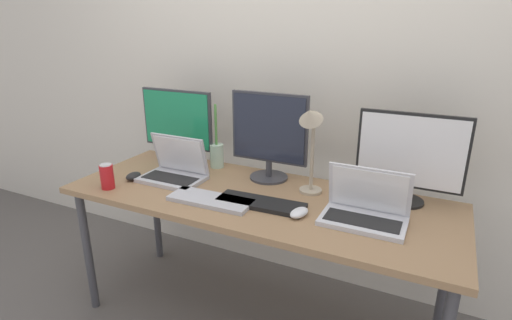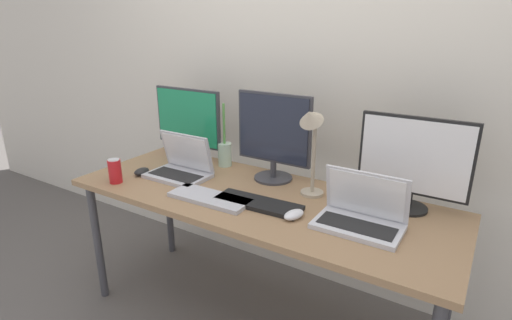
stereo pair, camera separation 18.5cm
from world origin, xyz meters
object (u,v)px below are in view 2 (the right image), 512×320
(keyboard_main, at_px, (258,203))
(keyboard_aux, at_px, (210,198))
(work_desk, at_px, (256,207))
(monitor_center, at_px, (274,135))
(soda_can_near_keyboard, at_px, (115,171))
(bamboo_vase, at_px, (225,153))
(mouse_by_keyboard, at_px, (294,215))
(monitor_left, at_px, (188,122))
(mouse_by_laptop, at_px, (142,172))
(laptop_secondary, at_px, (361,214))
(desk_lamp, at_px, (311,135))
(laptop_silver, at_px, (181,166))
(monitor_right, at_px, (414,161))

(keyboard_main, distance_m, keyboard_aux, 0.23)
(work_desk, bearing_deg, monitor_center, 99.03)
(monitor_center, bearing_deg, soda_can_near_keyboard, -144.78)
(bamboo_vase, bearing_deg, work_desk, -35.11)
(mouse_by_keyboard, height_order, bamboo_vase, bamboo_vase)
(bamboo_vase, bearing_deg, monitor_left, -177.35)
(monitor_left, height_order, mouse_by_laptop, monitor_left)
(laptop_secondary, xyz_separation_m, desk_lamp, (-0.30, 0.14, 0.25))
(laptop_silver, distance_m, desk_lamp, 0.75)
(laptop_secondary, bearing_deg, monitor_left, 166.16)
(monitor_center, xyz_separation_m, mouse_by_laptop, (-0.64, -0.32, -0.22))
(monitor_left, bearing_deg, bamboo_vase, 2.65)
(monitor_left, relative_size, mouse_by_laptop, 4.89)
(laptop_silver, xyz_separation_m, laptop_secondary, (1.00, -0.04, -0.00))
(monitor_left, distance_m, soda_can_near_keyboard, 0.53)
(laptop_silver, bearing_deg, mouse_by_keyboard, -9.47)
(monitor_center, relative_size, mouse_by_laptop, 4.85)
(laptop_secondary, relative_size, mouse_by_keyboard, 3.24)
(mouse_by_laptop, height_order, bamboo_vase, bamboo_vase)
(monitor_center, distance_m, laptop_secondary, 0.64)
(monitor_left, xyz_separation_m, keyboard_main, (0.70, -0.34, -0.22))
(laptop_silver, relative_size, keyboard_aux, 0.83)
(bamboo_vase, bearing_deg, monitor_right, -1.85)
(monitor_center, bearing_deg, keyboard_aux, -107.39)
(monitor_right, bearing_deg, desk_lamp, -164.58)
(work_desk, height_order, monitor_center, monitor_center)
(keyboard_main, relative_size, desk_lamp, 0.90)
(monitor_center, relative_size, desk_lamp, 1.01)
(work_desk, bearing_deg, mouse_by_keyboard, -24.00)
(monitor_center, relative_size, soda_can_near_keyboard, 3.62)
(keyboard_aux, xyz_separation_m, soda_can_near_keyboard, (-0.55, -0.09, 0.05))
(monitor_center, relative_size, laptop_silver, 1.40)
(monitor_center, relative_size, monitor_right, 0.98)
(mouse_by_keyboard, bearing_deg, bamboo_vase, 163.67)
(work_desk, distance_m, keyboard_aux, 0.23)
(mouse_by_keyboard, relative_size, mouse_by_laptop, 1.13)
(work_desk, relative_size, soda_can_near_keyboard, 14.83)
(monitor_right, height_order, keyboard_aux, monitor_right)
(keyboard_main, distance_m, bamboo_vase, 0.57)
(soda_can_near_keyboard, relative_size, desk_lamp, 0.28)
(mouse_by_laptop, height_order, desk_lamp, desk_lamp)
(monitor_center, xyz_separation_m, desk_lamp, (0.26, -0.12, 0.07))
(monitor_right, bearing_deg, laptop_silver, -168.78)
(desk_lamp, bearing_deg, laptop_silver, -171.42)
(keyboard_aux, relative_size, soda_can_near_keyboard, 3.14)
(mouse_by_laptop, bearing_deg, laptop_secondary, -0.66)
(monitor_left, relative_size, mouse_by_keyboard, 4.33)
(laptop_silver, bearing_deg, monitor_right, 11.22)
(monitor_center, xyz_separation_m, keyboard_aux, (-0.12, -0.39, -0.23))
(work_desk, relative_size, desk_lamp, 4.14)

